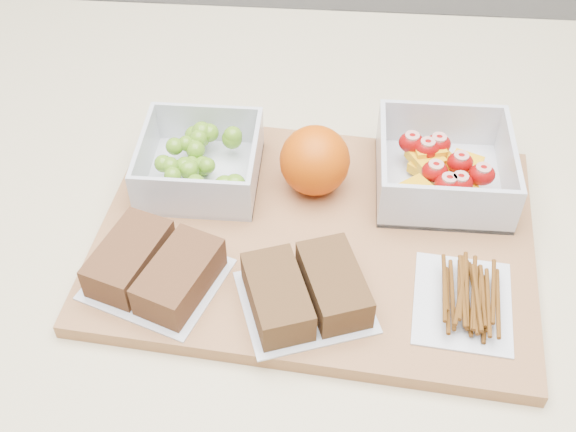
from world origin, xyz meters
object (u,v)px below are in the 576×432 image
Objects in this scene: sandwich_bag_left at (155,268)px; cutting_board at (315,237)px; grape_container at (201,161)px; fruit_container at (443,170)px; orange at (315,161)px; pretzel_bag at (464,295)px; sandwich_bag_center at (306,291)px.

cutting_board is at bearing 26.89° from sandwich_bag_left.
fruit_container is at bearing 1.63° from grape_container.
sandwich_bag_left reaches higher than cutting_board.
orange is (0.12, -0.00, 0.01)m from grape_container.
grape_container is at bearing 150.55° from pretzel_bag.
sandwich_bag_left is 0.28m from pretzel_bag.
grape_container reaches higher than sandwich_bag_center.
sandwich_bag_left is at bearing -135.36° from orange.
orange is 0.15m from sandwich_bag_center.
orange is at bearing 134.96° from pretzel_bag.
sandwich_bag_center is at bearing -128.62° from fruit_container.
sandwich_bag_center is (0.12, -0.16, -0.00)m from grape_container.
pretzel_bag reaches higher than cutting_board.
grape_container is at bearing -178.37° from fruit_container.
orange reaches higher than fruit_container.
cutting_board is at bearing 86.96° from sandwich_bag_center.
grape_container reaches higher than pretzel_bag.
sandwich_bag_left is 1.26× the size of pretzel_bag.
orange is at bearing -174.74° from fruit_container.
sandwich_bag_left is (-0.27, -0.15, -0.00)m from fruit_container.
sandwich_bag_left is (-0.02, -0.14, -0.00)m from grape_container.
cutting_board is 5.89× the size of orange.
sandwich_bag_center is 0.14m from pretzel_bag.
pretzel_bag is at bearing -29.45° from grape_container.
orange is (-0.13, -0.01, 0.01)m from fruit_container.
pretzel_bag is at bearing -45.04° from orange.
sandwich_bag_left is 0.14m from sandwich_bag_center.
pretzel_bag is at bearing 4.20° from sandwich_bag_center.
orange is at bearing 44.64° from sandwich_bag_left.
sandwich_bag_center is (0.14, -0.02, -0.00)m from sandwich_bag_left.
orange reaches higher than cutting_board.
pretzel_bag is (0.14, 0.01, -0.01)m from sandwich_bag_center.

